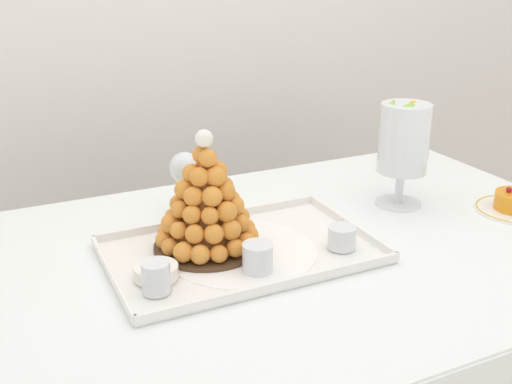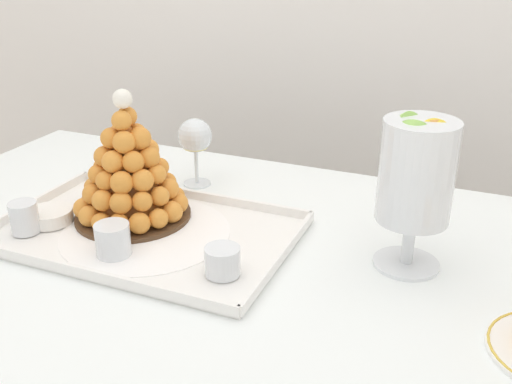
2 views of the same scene
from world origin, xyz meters
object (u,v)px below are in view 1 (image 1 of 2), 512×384
object	(u,v)px
wine_glass	(185,170)
croquembouche	(206,205)
macaron_goblet	(404,140)
dessert_cup_mid_left	(258,259)
creme_brulee_ramekin	(156,271)
dessert_cup_left	(156,278)
serving_tray	(241,252)
dessert_cup_centre	(342,238)

from	to	relation	value
wine_glass	croquembouche	bearing A→B (deg)	-97.52
croquembouche	macaron_goblet	world-z (taller)	macaron_goblet
dessert_cup_mid_left	creme_brulee_ramekin	size ratio (longest dim) A/B	0.71
wine_glass	dessert_cup_left	bearing A→B (deg)	-117.46
creme_brulee_ramekin	macaron_goblet	xyz separation A→B (m)	(0.64, 0.11, 0.14)
serving_tray	dessert_cup_mid_left	world-z (taller)	dessert_cup_mid_left
dessert_cup_centre	wine_glass	bearing A→B (deg)	124.08
dessert_cup_left	dessert_cup_mid_left	xyz separation A→B (m)	(0.20, -0.01, -0.00)
serving_tray	dessert_cup_mid_left	distance (m)	0.09
macaron_goblet	serving_tray	bearing A→B (deg)	-170.04
creme_brulee_ramekin	wine_glass	xyz separation A→B (m)	(0.16, 0.28, 0.09)
dessert_cup_left	creme_brulee_ramekin	size ratio (longest dim) A/B	0.70
dessert_cup_centre	creme_brulee_ramekin	xyz separation A→B (m)	(-0.38, 0.04, -0.01)
dessert_cup_left	dessert_cup_centre	bearing A→B (deg)	1.26
serving_tray	croquembouche	bearing A→B (deg)	141.54
dessert_cup_centre	creme_brulee_ramekin	size ratio (longest dim) A/B	0.69
dessert_cup_centre	creme_brulee_ramekin	bearing A→B (deg)	173.85
serving_tray	dessert_cup_left	xyz separation A→B (m)	(-0.20, -0.08, 0.03)
dessert_cup_left	creme_brulee_ramekin	bearing A→B (deg)	74.33
dessert_cup_mid_left	dessert_cup_centre	size ratio (longest dim) A/B	1.03
croquembouche	macaron_goblet	xyz separation A→B (m)	(0.51, 0.04, 0.06)
wine_glass	dessert_cup_centre	bearing A→B (deg)	-55.92
dessert_cup_mid_left	macaron_goblet	size ratio (longest dim) A/B	0.23
dessert_cup_mid_left	creme_brulee_ramekin	xyz separation A→B (m)	(-0.18, 0.06, -0.01)
serving_tray	dessert_cup_left	bearing A→B (deg)	-157.51
serving_tray	creme_brulee_ramekin	bearing A→B (deg)	-169.76
dessert_cup_left	dessert_cup_mid_left	distance (m)	0.20
serving_tray	macaron_goblet	distance (m)	0.49
wine_glass	creme_brulee_ramekin	bearing A→B (deg)	-119.31
croquembouche	wine_glass	distance (m)	0.21
croquembouche	creme_brulee_ramekin	bearing A→B (deg)	-149.59
wine_glass	serving_tray	bearing A→B (deg)	-83.65
creme_brulee_ramekin	macaron_goblet	world-z (taller)	macaron_goblet
croquembouche	macaron_goblet	size ratio (longest dim) A/B	0.95
serving_tray	creme_brulee_ramekin	world-z (taller)	creme_brulee_ramekin
creme_brulee_ramekin	serving_tray	bearing A→B (deg)	10.24
macaron_goblet	dessert_cup_left	bearing A→B (deg)	-166.04
croquembouche	creme_brulee_ramekin	distance (m)	0.17
serving_tray	creme_brulee_ramekin	size ratio (longest dim) A/B	6.41
serving_tray	macaron_goblet	world-z (taller)	macaron_goblet
dessert_cup_mid_left	macaron_goblet	distance (m)	0.51
croquembouche	dessert_cup_left	distance (m)	0.21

